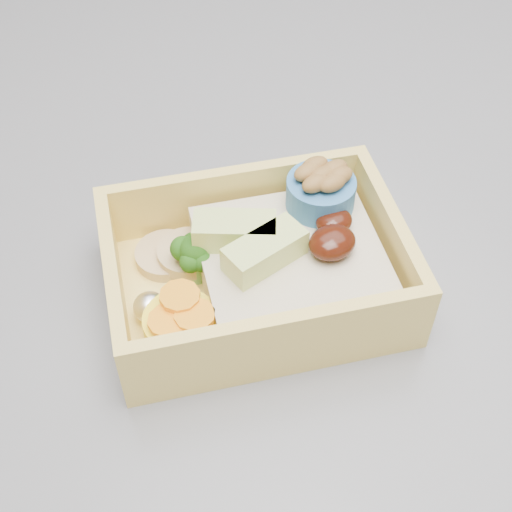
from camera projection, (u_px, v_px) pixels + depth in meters
ground at (240, 491)px, 1.28m from camera, size 3.50×3.50×0.00m
island at (276, 401)px, 0.88m from camera, size 1.24×0.84×0.92m
bento_box at (264, 265)px, 0.40m from camera, size 0.19×0.16×0.06m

